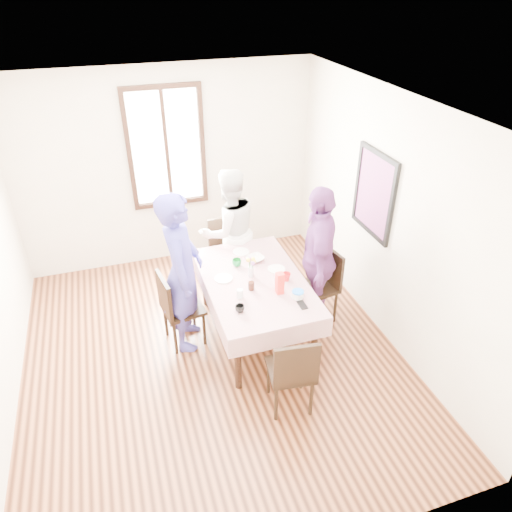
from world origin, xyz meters
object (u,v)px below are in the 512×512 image
Objects in this scene: person_left at (181,273)px; person_far at (229,230)px; chair_far at (229,254)px; chair_left at (183,308)px; dining_table at (255,308)px; chair_near at (290,369)px; chair_right at (317,287)px; person_right at (317,258)px.

person_left is 1.20m from person_far.
chair_left is at bearing 44.79° from chair_far.
dining_table is 1.74× the size of chair_far.
chair_far is at bearing 97.59° from chair_near.
person_left reaches higher than dining_table.
chair_far is 0.55× the size of person_far.
chair_right is at bearing -79.60° from person_left.
person_far is at bearing -25.68° from person_left.
chair_left is at bearing 38.05° from person_far.
chair_near is at bearing 135.81° from chair_right.
chair_far is (0.00, 1.09, 0.08)m from dining_table.
person_right is at bearing 121.06° from chair_far.
chair_far is 1.00× the size of chair_near.
dining_table is 0.95m from person_left.
dining_table is 0.91m from person_right.
person_far is 1.28m from person_right.
chair_far is 2.18m from chair_near.
chair_far is 0.52× the size of person_right.
chair_left is 1.27m from person_far.
chair_left is at bearing -69.85° from person_right.
person_left is at bearing 38.81° from person_far.
chair_left and chair_near have the same top height.
person_left reaches higher than chair_near.
person_left reaches higher than chair_left.
person_right reaches higher than chair_near.
dining_table is 1.74× the size of chair_left.
chair_near is 1.53m from person_left.
person_left is at bearing 45.55° from chair_far.
dining_table is at bearing -86.93° from person_left.
person_far is (0.77, 0.92, -0.10)m from person_left.
chair_near is (-0.79, -1.14, 0.00)m from chair_right.
person_left is at bearing 81.17° from chair_left.
person_far is at bearing 97.59° from chair_near.
chair_left and chair_right have the same top height.
person_left reaches higher than chair_far.
chair_right is 0.55× the size of person_far.
chair_right is 1.63m from person_left.
chair_left is 1.47m from chair_near.
dining_table is 0.96× the size of person_far.
chair_right is at bearing 77.57° from chair_left.
person_right is at bearing 63.68° from chair_near.
chair_near is at bearing -10.11° from person_right.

